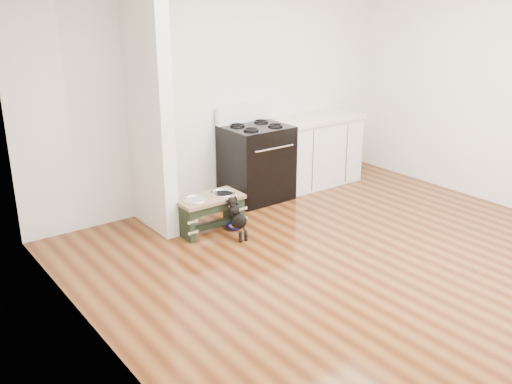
% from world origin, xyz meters
% --- Properties ---
extents(ground, '(5.00, 5.00, 0.00)m').
position_xyz_m(ground, '(0.00, 0.00, 0.00)').
color(ground, '#46200C').
rests_on(ground, ground).
extents(room_shell, '(5.00, 5.00, 5.00)m').
position_xyz_m(room_shell, '(0.00, 0.00, 1.62)').
color(room_shell, silver).
rests_on(room_shell, ground).
extents(partition_wall, '(0.15, 0.80, 2.70)m').
position_xyz_m(partition_wall, '(-1.18, 2.10, 1.35)').
color(partition_wall, silver).
rests_on(partition_wall, ground).
extents(oven_range, '(0.76, 0.69, 1.14)m').
position_xyz_m(oven_range, '(0.25, 2.16, 0.48)').
color(oven_range, black).
rests_on(oven_range, ground).
extents(cabinet_run, '(1.24, 0.64, 0.91)m').
position_xyz_m(cabinet_run, '(1.23, 2.18, 0.45)').
color(cabinet_run, silver).
rests_on(cabinet_run, ground).
extents(dog_feeder, '(0.71, 0.38, 0.41)m').
position_xyz_m(dog_feeder, '(-0.76, 1.63, 0.28)').
color(dog_feeder, black).
rests_on(dog_feeder, ground).
extents(puppy, '(0.12, 0.37, 0.43)m').
position_xyz_m(puppy, '(-0.64, 1.30, 0.24)').
color(puppy, black).
rests_on(puppy, ground).
extents(floor_bowl, '(0.22, 0.22, 0.05)m').
position_xyz_m(floor_bowl, '(-0.54, 1.51, 0.03)').
color(floor_bowl, '#0D0C58').
rests_on(floor_bowl, ground).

